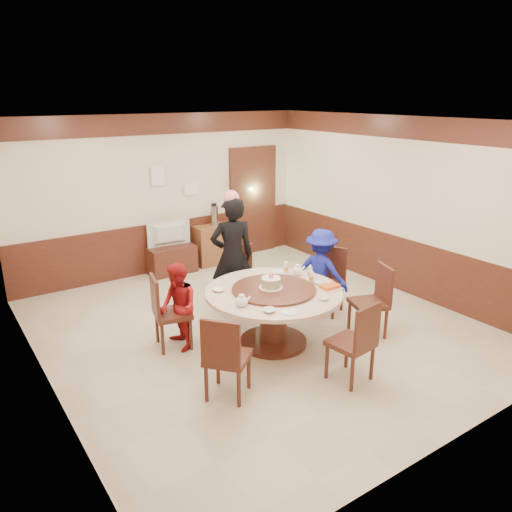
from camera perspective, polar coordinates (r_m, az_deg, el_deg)
room at (r=6.67m, az=0.29°, el=0.25°), size 6.00×6.04×2.84m
banquet_table at (r=6.41m, az=2.03°, el=-5.74°), size 1.74×1.74×0.78m
chair_0 at (r=7.50m, az=8.12°, el=-4.16°), size 0.59×0.59×0.97m
chair_1 at (r=7.52m, az=-1.79°, el=-3.92°), size 0.58×0.59×0.97m
chair_2 at (r=6.53m, az=-9.63°, el=-7.73°), size 0.53×0.53×0.97m
chair_3 at (r=5.47m, az=-3.32°, el=-12.96°), size 0.62×0.62×0.97m
chair_4 at (r=5.84m, az=10.85°, el=-11.12°), size 0.49×0.50×0.97m
chair_5 at (r=6.92m, az=12.82°, el=-6.40°), size 0.57×0.56×0.97m
person_standing at (r=7.22m, az=-2.73°, el=-0.04°), size 0.73×0.58×1.75m
person_red at (r=6.36m, az=-8.88°, el=-5.79°), size 0.48×0.59×1.14m
person_blue at (r=7.33m, az=7.42°, el=-1.82°), size 0.77×0.95×1.28m
birthday_cake at (r=6.29m, az=1.71°, el=-3.06°), size 0.30×0.30×0.20m
teapot_left at (r=5.84m, az=-1.65°, el=-5.21°), size 0.17×0.15×0.13m
teapot_right at (r=6.86m, az=4.78°, el=-1.67°), size 0.17×0.15×0.13m
bowl_0 at (r=6.30m, az=-4.27°, el=-3.88°), size 0.15×0.15×0.04m
bowl_1 at (r=6.08m, az=7.71°, el=-4.82°), size 0.13×0.13×0.04m
bowl_2 at (r=5.71m, az=1.54°, el=-6.23°), size 0.15×0.15×0.04m
bowl_3 at (r=6.57m, az=7.16°, el=-3.04°), size 0.13×0.13×0.04m
saucer_near at (r=5.71m, az=3.90°, el=-6.44°), size 0.18×0.18×0.01m
saucer_far at (r=6.95m, az=2.60°, el=-1.84°), size 0.18×0.18×0.01m
shrimp_platter at (r=6.41m, az=8.42°, el=-3.57°), size 0.30×0.20×0.06m
bottle_0 at (r=6.55m, az=6.35°, el=-2.49°), size 0.06×0.06×0.16m
bottle_1 at (r=6.73m, az=6.19°, el=-1.92°), size 0.06×0.06×0.16m
bottle_2 at (r=6.89m, az=3.44°, el=-1.38°), size 0.06×0.06×0.16m
tv_stand at (r=9.18m, az=-9.62°, el=-0.39°), size 0.85×0.45×0.50m
television at (r=9.04m, az=-9.78°, el=2.48°), size 0.80×0.18×0.46m
side_cabinet at (r=9.57m, az=-4.70°, el=1.35°), size 0.80×0.40×0.75m
thermos at (r=9.42m, az=-4.79°, el=4.64°), size 0.15×0.15×0.38m
notice_left at (r=8.98m, az=-11.14°, el=8.98°), size 0.25×0.00×0.35m
notice_right at (r=9.31m, az=-7.34°, el=7.60°), size 0.30×0.00×0.22m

